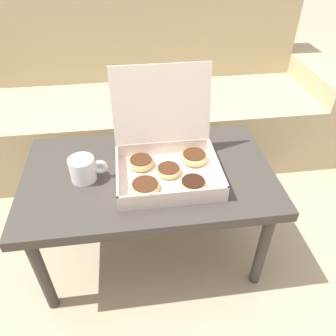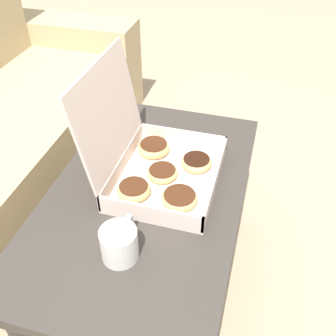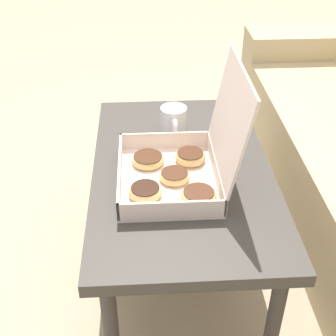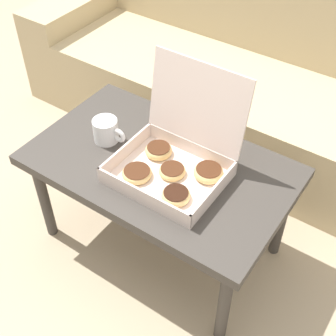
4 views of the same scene
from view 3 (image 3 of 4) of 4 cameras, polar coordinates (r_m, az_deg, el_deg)
ground_plane at (r=1.85m, az=4.64°, el=-11.90°), size 12.00×12.00×0.00m
coffee_table at (r=1.56m, az=1.70°, el=-1.47°), size 0.97×0.58×0.47m
pastry_box at (r=1.44m, az=1.70°, el=0.36°), size 0.38×0.37×0.37m
coffee_mug at (r=1.71m, az=0.71°, el=5.91°), size 0.14×0.10×0.09m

